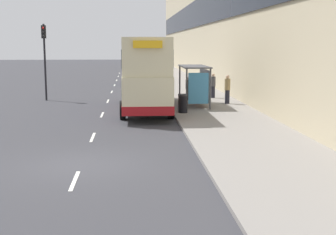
# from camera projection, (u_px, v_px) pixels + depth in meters

# --- Properties ---
(ground_plane) EXTENTS (220.00, 220.00, 0.00)m
(ground_plane) POSITION_uv_depth(u_px,v_px,m) (81.00, 165.00, 15.48)
(ground_plane) COLOR #38383D
(pavement) EXTENTS (5.00, 93.00, 0.14)m
(pavement) POSITION_uv_depth(u_px,v_px,m) (174.00, 78.00, 53.88)
(pavement) COLOR gray
(pavement) RESTS_ON ground_plane
(terrace_facade) EXTENTS (3.10, 93.00, 16.43)m
(terrace_facade) POSITION_uv_depth(u_px,v_px,m) (209.00, 6.00, 52.93)
(terrace_facade) COLOR #C6B793
(terrace_facade) RESTS_ON ground_plane
(lane_mark_0) EXTENTS (0.12, 2.00, 0.01)m
(lane_mark_0) POSITION_uv_depth(u_px,v_px,m) (75.00, 181.00, 13.63)
(lane_mark_0) COLOR silver
(lane_mark_0) RESTS_ON ground_plane
(lane_mark_1) EXTENTS (0.12, 2.00, 0.01)m
(lane_mark_1) POSITION_uv_depth(u_px,v_px,m) (93.00, 137.00, 20.03)
(lane_mark_1) COLOR silver
(lane_mark_1) RESTS_ON ground_plane
(lane_mark_2) EXTENTS (0.12, 2.00, 0.01)m
(lane_mark_2) POSITION_uv_depth(u_px,v_px,m) (102.00, 115.00, 26.43)
(lane_mark_2) COLOR silver
(lane_mark_2) RESTS_ON ground_plane
(lane_mark_3) EXTENTS (0.12, 2.00, 0.01)m
(lane_mark_3) POSITION_uv_depth(u_px,v_px,m) (108.00, 101.00, 32.83)
(lane_mark_3) COLOR silver
(lane_mark_3) RESTS_ON ground_plane
(lane_mark_4) EXTENTS (0.12, 2.00, 0.01)m
(lane_mark_4) POSITION_uv_depth(u_px,v_px,m) (112.00, 92.00, 39.23)
(lane_mark_4) COLOR silver
(lane_mark_4) RESTS_ON ground_plane
(lane_mark_5) EXTENTS (0.12, 2.00, 0.01)m
(lane_mark_5) POSITION_uv_depth(u_px,v_px,m) (115.00, 85.00, 45.63)
(lane_mark_5) COLOR silver
(lane_mark_5) RESTS_ON ground_plane
(lane_mark_6) EXTENTS (0.12, 2.00, 0.01)m
(lane_mark_6) POSITION_uv_depth(u_px,v_px,m) (117.00, 80.00, 52.03)
(lane_mark_6) COLOR silver
(lane_mark_6) RESTS_ON ground_plane
(lane_mark_7) EXTENTS (0.12, 2.00, 0.01)m
(lane_mark_7) POSITION_uv_depth(u_px,v_px,m) (118.00, 76.00, 58.43)
(lane_mark_7) COLOR silver
(lane_mark_7) RESTS_ON ground_plane
(lane_mark_8) EXTENTS (0.12, 2.00, 0.01)m
(lane_mark_8) POSITION_uv_depth(u_px,v_px,m) (120.00, 73.00, 64.83)
(lane_mark_8) COLOR silver
(lane_mark_8) RESTS_ON ground_plane
(bus_shelter) EXTENTS (1.60, 4.20, 2.48)m
(bus_shelter) POSITION_uv_depth(u_px,v_px,m) (198.00, 78.00, 28.98)
(bus_shelter) COLOR #4C4C51
(bus_shelter) RESTS_ON ground_plane
(double_decker_bus_near) EXTENTS (2.85, 11.45, 4.30)m
(double_decker_bus_near) POSITION_uv_depth(u_px,v_px,m) (145.00, 72.00, 28.09)
(double_decker_bus_near) COLOR beige
(double_decker_bus_near) RESTS_ON ground_plane
(car_0) EXTENTS (2.00, 4.04, 1.75)m
(car_0) POSITION_uv_depth(u_px,v_px,m) (134.00, 76.00, 46.75)
(car_0) COLOR #4C5156
(car_0) RESTS_ON ground_plane
(pedestrian_at_shelter) EXTENTS (0.32, 0.32, 1.60)m
(pedestrian_at_shelter) POSITION_uv_depth(u_px,v_px,m) (188.00, 88.00, 32.16)
(pedestrian_at_shelter) COLOR #23232D
(pedestrian_at_shelter) RESTS_ON ground_plane
(pedestrian_1) EXTENTS (0.37, 0.37, 1.86)m
(pedestrian_1) POSITION_uv_depth(u_px,v_px,m) (227.00, 89.00, 30.22)
(pedestrian_1) COLOR #23232D
(pedestrian_1) RESTS_ON ground_plane
(pedestrian_2) EXTENTS (0.35, 0.35, 1.76)m
(pedestrian_2) POSITION_uv_depth(u_px,v_px,m) (213.00, 85.00, 33.50)
(pedestrian_2) COLOR #23232D
(pedestrian_2) RESTS_ON ground_plane
(litter_bin) EXTENTS (0.55, 0.55, 1.05)m
(litter_bin) POSITION_uv_depth(u_px,v_px,m) (183.00, 103.00, 26.27)
(litter_bin) COLOR black
(litter_bin) RESTS_ON ground_plane
(traffic_light_far_kerb) EXTENTS (0.30, 0.32, 5.36)m
(traffic_light_far_kerb) POSITION_uv_depth(u_px,v_px,m) (44.00, 50.00, 32.77)
(traffic_light_far_kerb) COLOR black
(traffic_light_far_kerb) RESTS_ON ground_plane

